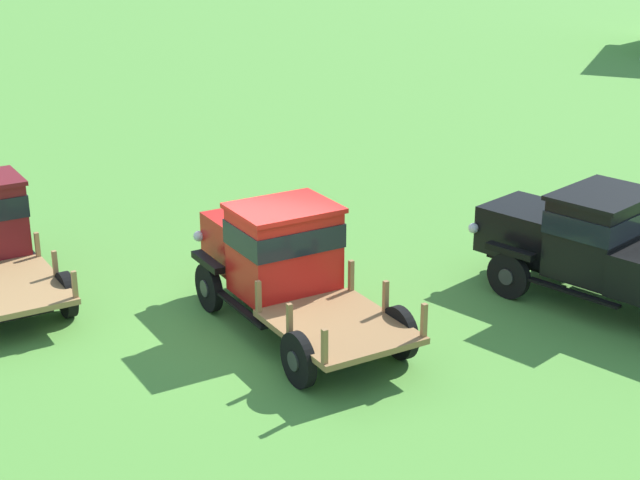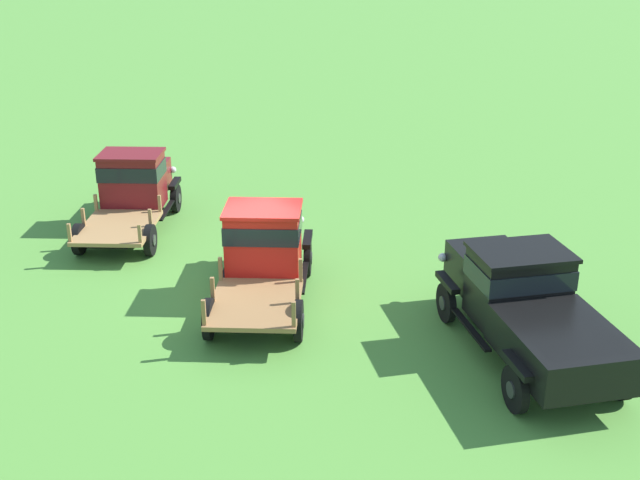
{
  "view_description": "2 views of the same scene",
  "coord_description": "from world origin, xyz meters",
  "views": [
    {
      "loc": [
        6.74,
        -13.88,
        7.24
      ],
      "look_at": [
        0.27,
        1.75,
        1.0
      ],
      "focal_mm": 55.0,
      "sensor_mm": 36.0,
      "label": 1
    },
    {
      "loc": [
        14.73,
        -8.21,
        8.17
      ],
      "look_at": [
        0.27,
        1.75,
        1.0
      ],
      "focal_mm": 45.0,
      "sensor_mm": 36.0,
      "label": 2
    }
  ],
  "objects": [
    {
      "name": "vintage_truck_second_in_line",
      "position": [
        0.12,
        0.32,
        1.15
      ],
      "size": [
        5.03,
        4.37,
        2.13
      ],
      "color": "black",
      "rests_on": "ground"
    },
    {
      "name": "ground_plane",
      "position": [
        0.0,
        0.0,
        0.0
      ],
      "size": [
        240.0,
        240.0,
        0.0
      ],
      "primitive_type": "plane",
      "color": "#518E38"
    },
    {
      "name": "vintage_truck_midrow_center",
      "position": [
        5.45,
        3.08,
        1.08
      ],
      "size": [
        5.69,
        3.75,
        2.06
      ],
      "color": "black",
      "rests_on": "ground"
    }
  ]
}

